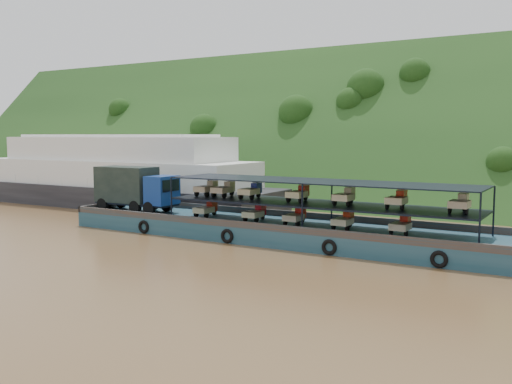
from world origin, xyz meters
The scene contains 4 objects.
ground centered at (0.00, 0.00, 0.00)m, with size 160.00×160.00×0.00m, color brown.
hillside centered at (0.00, 36.00, 0.00)m, with size 140.00×28.00×28.00m, color #173312.
cargo_barge centered at (-0.77, 0.66, 1.28)m, with size 35.00×7.18×5.06m.
passenger_ferry centered at (-24.40, 9.91, 3.42)m, with size 39.09×10.21×7.89m.
Camera 1 is at (21.88, -36.48, 7.81)m, focal length 40.00 mm.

